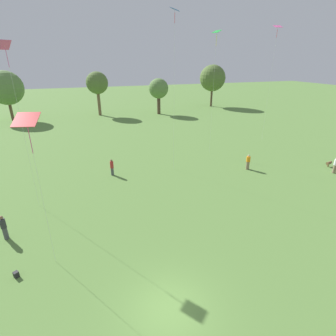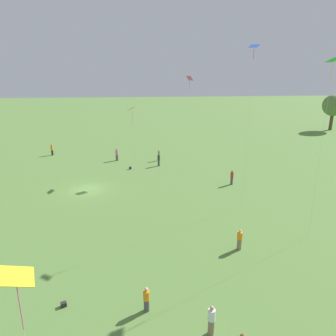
# 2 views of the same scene
# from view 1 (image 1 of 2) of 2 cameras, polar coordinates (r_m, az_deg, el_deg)

# --- Properties ---
(ground_plane) EXTENTS (240.00, 240.00, 0.00)m
(ground_plane) POSITION_cam_1_polar(r_m,az_deg,el_deg) (15.14, 0.08, -28.44)
(ground_plane) COLOR #5B843D
(tree_1) EXTENTS (6.62, 6.62, 9.83)m
(tree_1) POSITION_cam_1_polar(r_m,az_deg,el_deg) (63.04, -31.81, 14.58)
(tree_1) COLOR brown
(tree_1) RESTS_ON ground_plane
(tree_2) EXTENTS (4.73, 4.73, 9.40)m
(tree_2) POSITION_cam_1_polar(r_m,az_deg,el_deg) (61.86, -15.18, 17.37)
(tree_2) COLOR brown
(tree_2) RESTS_ON ground_plane
(tree_3) EXTENTS (4.38, 4.38, 7.90)m
(tree_3) POSITION_cam_1_polar(r_m,az_deg,el_deg) (61.49, -2.07, 16.83)
(tree_3) COLOR brown
(tree_3) RESTS_ON ground_plane
(tree_4) EXTENTS (6.64, 6.64, 10.57)m
(tree_4) POSITION_cam_1_polar(r_m,az_deg,el_deg) (72.95, 9.67, 18.72)
(tree_4) COLOR brown
(tree_4) RESTS_ON ground_plane
(person_0) EXTENTS (0.59, 0.59, 1.86)m
(person_0) POSITION_cam_1_polar(r_m,az_deg,el_deg) (34.41, 32.66, 0.50)
(person_0) COLOR #847056
(person_0) RESTS_ON ground_plane
(person_4) EXTENTS (0.51, 0.51, 1.83)m
(person_4) POSITION_cam_1_polar(r_m,az_deg,el_deg) (29.09, -12.10, 0.16)
(person_4) COLOR #4C4C51
(person_4) RESTS_ON ground_plane
(person_5) EXTENTS (0.54, 0.54, 1.78)m
(person_5) POSITION_cam_1_polar(r_m,az_deg,el_deg) (31.38, 17.03, 1.24)
(person_5) COLOR #847056
(person_5) RESTS_ON ground_plane
(person_6) EXTENTS (0.52, 0.52, 1.86)m
(person_6) POSITION_cam_1_polar(r_m,az_deg,el_deg) (21.92, -32.13, -10.91)
(person_6) COLOR #4C4C51
(person_6) RESTS_ON ground_plane
(kite_1) EXTENTS (1.12, 1.15, 14.90)m
(kite_1) POSITION_cam_1_polar(r_m,az_deg,el_deg) (34.26, 10.51, 25.94)
(kite_1) COLOR green
(kite_1) RESTS_ON ground_plane
(kite_2) EXTENTS (1.22, 1.19, 16.06)m
(kite_2) POSITION_cam_1_polar(r_m,az_deg,el_deg) (42.90, 22.67, 25.65)
(kite_2) COLOR #E54C99
(kite_2) RESTS_ON ground_plane
(kite_3) EXTENTS (1.41, 1.33, 9.28)m
(kite_3) POSITION_cam_1_polar(r_m,az_deg,el_deg) (15.05, -28.37, 8.48)
(kite_3) COLOR red
(kite_3) RESTS_ON ground_plane
(kite_5) EXTENTS (0.97, 0.95, 12.99)m
(kite_5) POSITION_cam_1_polar(r_m,az_deg,el_deg) (22.67, -31.66, 20.09)
(kite_5) COLOR #E54C99
(kite_5) RESTS_ON ground_plane
(kite_7) EXTENTS (1.13, 1.14, 16.19)m
(kite_7) POSITION_cam_1_polar(r_m,az_deg,el_deg) (28.10, 1.47, 29.33)
(kite_7) COLOR blue
(kite_7) RESTS_ON ground_plane
(dog_0) EXTENTS (0.87, 0.44, 0.63)m
(dog_0) POSITION_cam_1_polar(r_m,az_deg,el_deg) (36.35, 31.66, 0.93)
(dog_0) COLOR brown
(dog_0) RESTS_ON ground_plane
(picnic_bag_1) EXTENTS (0.36, 0.36, 0.36)m
(picnic_bag_1) POSITION_cam_1_polar(r_m,az_deg,el_deg) (18.70, -30.16, -19.40)
(picnic_bag_1) COLOR #262628
(picnic_bag_1) RESTS_ON ground_plane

